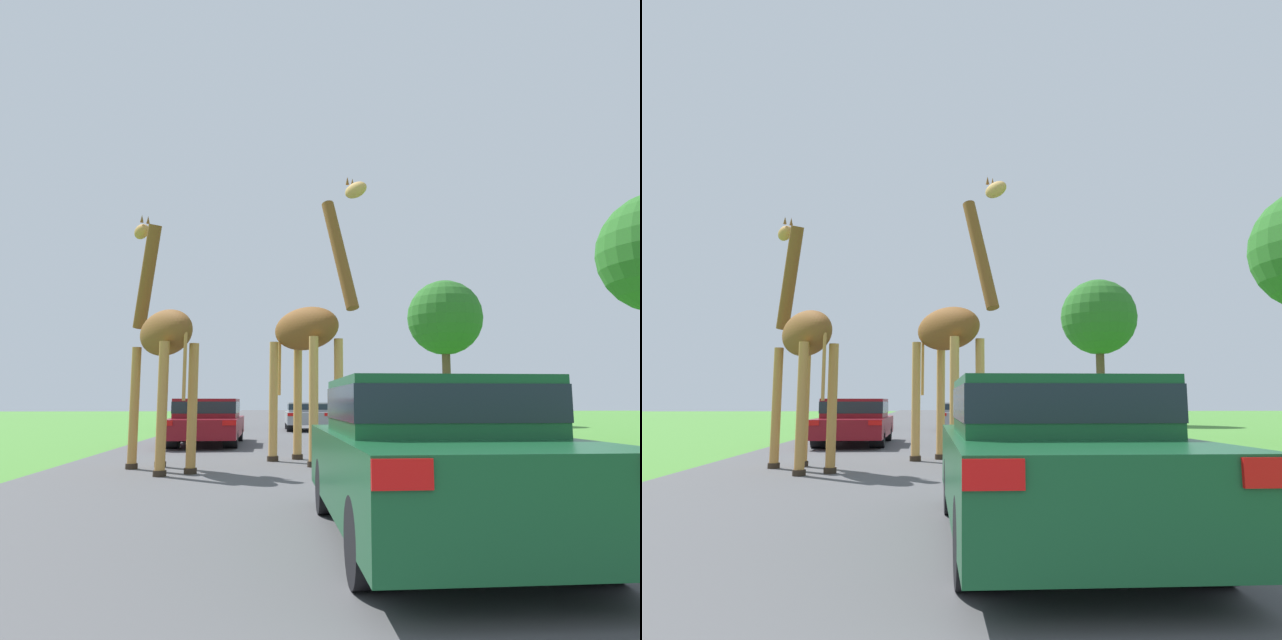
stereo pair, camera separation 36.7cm
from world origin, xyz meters
TOP-DOWN VIEW (x-y plane):
  - road at (0.00, 30.00)m, footprint 7.75×120.00m
  - giraffe_near_road at (0.96, 11.71)m, footprint 2.00×2.62m
  - giraffe_companion at (-1.84, 10.73)m, footprint 1.82×2.52m
  - car_lead_maroon at (1.63, 5.22)m, footprint 1.87×4.27m
  - car_queue_right at (-2.92, 26.82)m, footprint 1.89×4.36m
  - car_queue_left at (-1.63, 17.11)m, footprint 1.93×4.67m
  - car_far_ahead at (1.82, 25.39)m, footprint 1.83×4.07m
  - tree_left_edge at (10.00, 31.14)m, footprint 4.22×4.22m

SIDE VIEW (x-z plane):
  - road at x=0.00m, z-range 0.00..0.00m
  - car_far_ahead at x=1.82m, z-range 0.06..1.27m
  - car_queue_left at x=-1.63m, z-range 0.05..1.36m
  - car_queue_right at x=-2.92m, z-range 0.06..1.39m
  - car_lead_maroon at x=1.63m, z-range 0.04..1.47m
  - giraffe_companion at x=-1.84m, z-range -0.14..4.93m
  - giraffe_near_road at x=0.96m, z-range -0.20..5.41m
  - tree_left_edge at x=10.00m, z-range 1.88..9.95m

